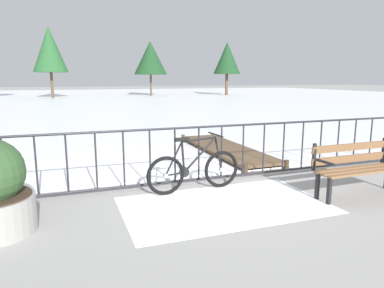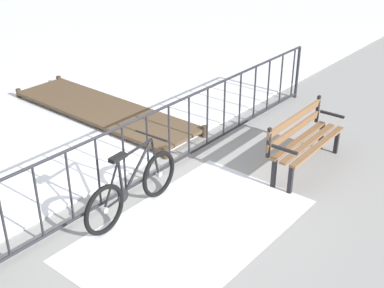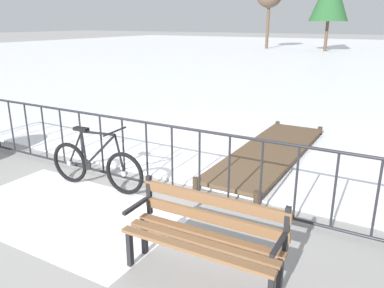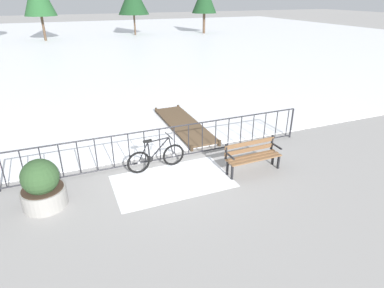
# 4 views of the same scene
# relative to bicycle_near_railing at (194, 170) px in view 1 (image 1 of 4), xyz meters

# --- Properties ---
(ground_plane) EXTENTS (160.00, 160.00, 0.00)m
(ground_plane) POSITION_rel_bicycle_near_railing_xyz_m (0.46, 0.39, -0.37)
(ground_plane) COLOR gray
(frozen_pond) EXTENTS (80.00, 56.00, 0.03)m
(frozen_pond) POSITION_rel_bicycle_near_railing_xyz_m (0.46, 28.79, -0.35)
(frozen_pond) COLOR white
(frozen_pond) RESTS_ON ground
(snow_patch) EXTENTS (3.11, 1.83, 0.01)m
(snow_patch) POSITION_rel_bicycle_near_railing_xyz_m (0.20, -0.81, -0.36)
(snow_patch) COLOR white
(snow_patch) RESTS_ON ground
(railing_fence) EXTENTS (9.06, 0.06, 1.07)m
(railing_fence) POSITION_rel_bicycle_near_railing_xyz_m (0.46, 0.39, 0.19)
(railing_fence) COLOR #232328
(railing_fence) RESTS_ON ground
(bicycle_near_railing) EXTENTS (1.71, 0.52, 0.97)m
(bicycle_near_railing) POSITION_rel_bicycle_near_railing_xyz_m (0.00, 0.00, 0.00)
(bicycle_near_railing) COLOR black
(bicycle_near_railing) RESTS_ON ground
(park_bench) EXTENTS (1.61, 0.51, 0.89)m
(park_bench) POSITION_rel_bicycle_near_railing_xyz_m (2.47, -1.08, 0.14)
(park_bench) COLOR brown
(park_bench) RESTS_ON ground
(wooden_dock) EXTENTS (1.10, 4.08, 0.20)m
(wooden_dock) POSITION_rel_bicycle_near_railing_xyz_m (1.87, 2.68, -0.25)
(wooden_dock) COLOR brown
(wooden_dock) RESTS_ON ground
(tree_far_west) EXTENTS (3.18, 3.18, 6.64)m
(tree_far_west) POSITION_rel_bicycle_near_railing_xyz_m (-2.96, 30.98, 4.17)
(tree_far_west) COLOR brown
(tree_far_west) RESTS_ON ground
(tree_centre) EXTENTS (2.99, 2.99, 5.87)m
(tree_centre) POSITION_rel_bicycle_near_railing_xyz_m (15.41, 30.92, 3.73)
(tree_centre) COLOR brown
(tree_centre) RESTS_ON ground
(tree_east_mid) EXTENTS (3.55, 3.55, 5.83)m
(tree_east_mid) POSITION_rel_bicycle_near_railing_xyz_m (7.05, 32.50, 3.70)
(tree_east_mid) COLOR brown
(tree_east_mid) RESTS_ON ground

